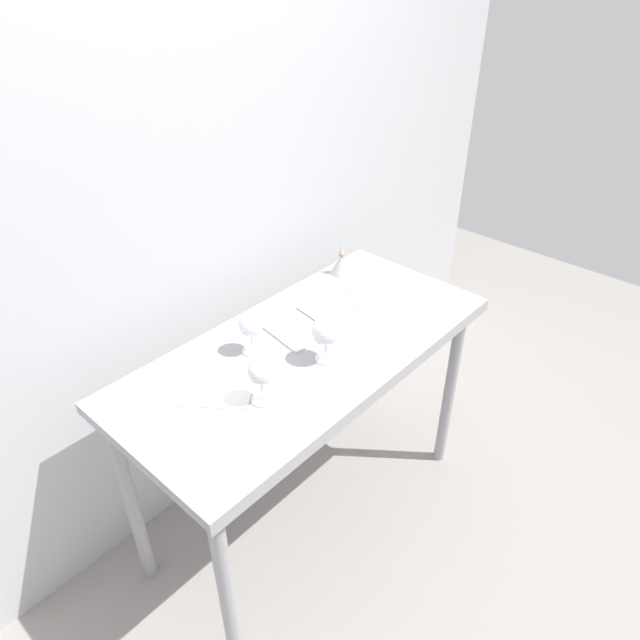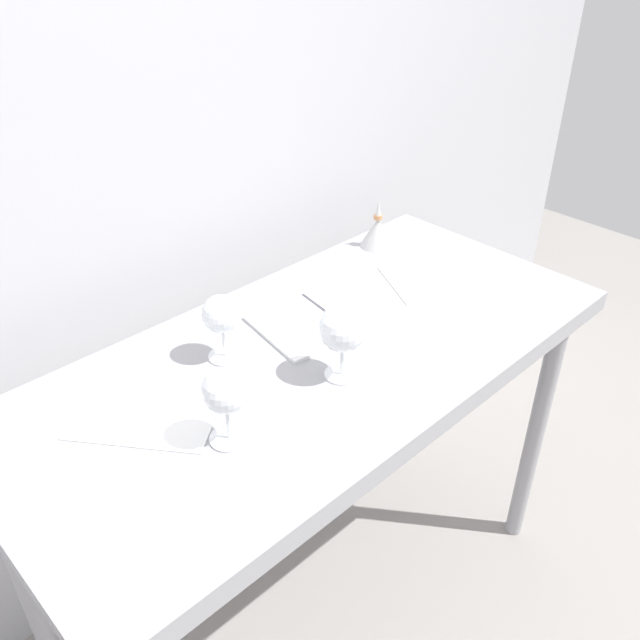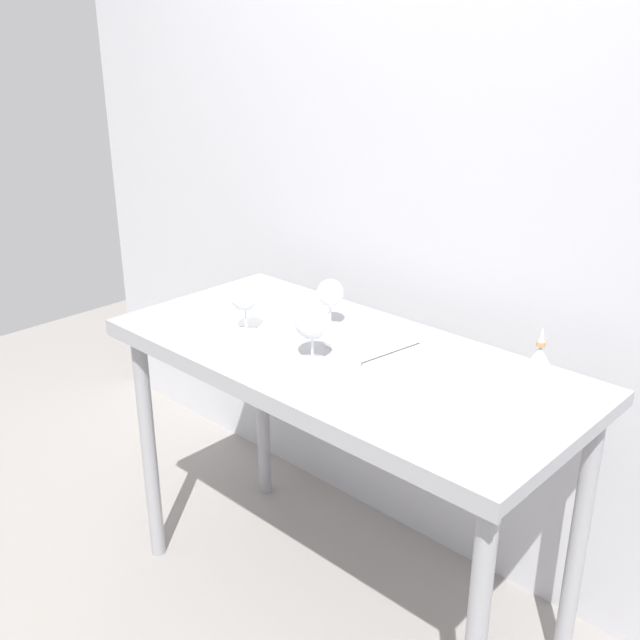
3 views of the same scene
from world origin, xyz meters
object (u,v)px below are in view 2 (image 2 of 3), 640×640
(wine_glass_near_center, at_px, (343,330))
(wine_glass_near_left, at_px, (225,393))
(open_notebook, at_px, (329,315))
(decanter_funnel, at_px, (377,232))
(wine_glass_far_left, at_px, (222,316))
(tasting_sheet_upper, at_px, (422,281))
(tasting_sheet_lower, at_px, (143,420))

(wine_glass_near_center, xyz_separation_m, wine_glass_near_left, (-0.28, 0.01, -0.00))
(open_notebook, height_order, decanter_funnel, decanter_funnel)
(wine_glass_far_left, relative_size, decanter_funnel, 1.09)
(open_notebook, bearing_deg, wine_glass_near_center, -119.50)
(wine_glass_near_center, height_order, open_notebook, wine_glass_near_center)
(tasting_sheet_upper, bearing_deg, wine_glass_near_left, -143.32)
(tasting_sheet_upper, distance_m, decanter_funnel, 0.23)
(wine_glass_far_left, distance_m, decanter_funnel, 0.64)
(tasting_sheet_upper, distance_m, tasting_sheet_lower, 0.80)
(wine_glass_near_center, xyz_separation_m, open_notebook, (0.14, 0.18, -0.11))
(wine_glass_near_left, relative_size, decanter_funnel, 1.13)
(wine_glass_near_center, height_order, wine_glass_far_left, wine_glass_near_center)
(decanter_funnel, bearing_deg, open_notebook, -154.50)
(wine_glass_near_center, xyz_separation_m, decanter_funnel, (0.49, 0.35, -0.07))
(open_notebook, xyz_separation_m, tasting_sheet_lower, (-0.51, -0.01, -0.00))
(wine_glass_near_center, height_order, tasting_sheet_lower, wine_glass_near_center)
(wine_glass_far_left, relative_size, tasting_sheet_lower, 0.56)
(open_notebook, bearing_deg, tasting_sheet_lower, -170.20)
(tasting_sheet_upper, bearing_deg, wine_glass_far_left, -161.94)
(wine_glass_near_left, xyz_separation_m, tasting_sheet_lower, (-0.09, 0.15, -0.11))
(wine_glass_near_center, bearing_deg, decanter_funnel, 35.12)
(tasting_sheet_upper, relative_size, tasting_sheet_lower, 0.76)
(tasting_sheet_upper, height_order, tasting_sheet_lower, same)
(wine_glass_far_left, height_order, decanter_funnel, wine_glass_far_left)
(open_notebook, bearing_deg, tasting_sheet_upper, -0.78)
(wine_glass_near_center, height_order, tasting_sheet_upper, wine_glass_near_center)
(wine_glass_near_center, distance_m, tasting_sheet_lower, 0.42)
(wine_glass_near_center, xyz_separation_m, tasting_sheet_upper, (0.43, 0.13, -0.11))
(wine_glass_near_center, bearing_deg, tasting_sheet_upper, 17.01)
(wine_glass_near_center, height_order, decanter_funnel, wine_glass_near_center)
(decanter_funnel, bearing_deg, wine_glass_far_left, -168.50)
(decanter_funnel, bearing_deg, tasting_sheet_lower, -168.05)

